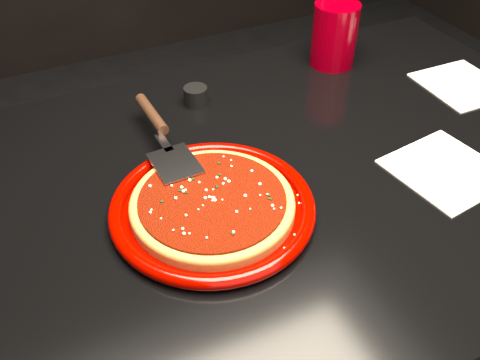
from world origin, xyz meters
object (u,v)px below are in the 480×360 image
(cup, at_px, (334,35))
(ramekin, at_px, (196,96))
(table, at_px, (275,307))
(pizza_server, at_px, (163,135))
(plate, at_px, (213,207))

(cup, height_order, ramekin, cup)
(table, height_order, pizza_server, pizza_server)
(cup, bearing_deg, plate, -142.44)
(plate, relative_size, ramekin, 6.77)
(plate, xyz_separation_m, pizza_server, (-0.02, 0.17, 0.03))
(pizza_server, height_order, ramekin, pizza_server)
(pizza_server, bearing_deg, cup, 16.96)
(pizza_server, xyz_separation_m, cup, (0.44, 0.15, 0.03))
(plate, height_order, ramekin, ramekin)
(plate, bearing_deg, table, 16.05)
(table, relative_size, pizza_server, 4.15)
(cup, bearing_deg, table, -134.19)
(table, height_order, plate, plate)
(pizza_server, bearing_deg, plate, -86.99)
(table, bearing_deg, ramekin, 102.26)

